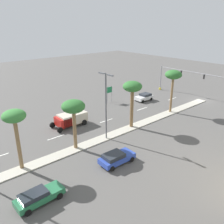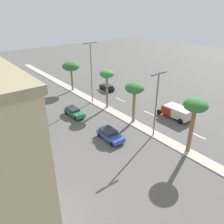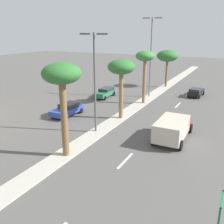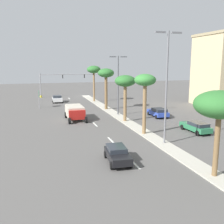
{
  "view_description": "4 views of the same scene",
  "coord_description": "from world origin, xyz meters",
  "px_view_note": "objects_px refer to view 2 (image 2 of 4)",
  "views": [
    {
      "loc": [
        -24.31,
        46.59,
        16.03
      ],
      "look_at": [
        2.91,
        23.12,
        2.25
      ],
      "focal_mm": 38.21,
      "sensor_mm": 36.0,
      "label": 1
    },
    {
      "loc": [
        -22.82,
        8.61,
        17.55
      ],
      "look_at": [
        -3.56,
        32.8,
        2.63
      ],
      "focal_mm": 35.45,
      "sensor_mm": 36.0,
      "label": 2
    },
    {
      "loc": [
        12.08,
        6.12,
        9.72
      ],
      "look_at": [
        0.34,
        29.35,
        1.52
      ],
      "focal_mm": 41.3,
      "sensor_mm": 36.0,
      "label": 3
    },
    {
      "loc": [
        12.7,
        67.29,
        8.51
      ],
      "look_at": [
        2.19,
        31.85,
        1.54
      ],
      "focal_mm": 41.74,
      "sensor_mm": 36.0,
      "label": 4
    }
  ],
  "objects_px": {
    "sedan_blue_center": "(110,134)",
    "sedan_black_outboard": "(107,87)",
    "sedan_green_front": "(74,112)",
    "palm_tree_right": "(135,89)",
    "palm_tree_mid": "(107,76)",
    "street_lamp_left": "(91,69)",
    "street_lamp_outboard": "(156,100)",
    "palm_tree_center": "(195,108)",
    "box_truck": "(176,111)",
    "palm_tree_trailing": "(71,67)"
  },
  "relations": [
    {
      "from": "sedan_blue_center",
      "to": "sedan_black_outboard",
      "type": "bearing_deg",
      "value": 53.81
    },
    {
      "from": "sedan_green_front",
      "to": "palm_tree_right",
      "type": "bearing_deg",
      "value": -51.76
    },
    {
      "from": "palm_tree_mid",
      "to": "palm_tree_right",
      "type": "bearing_deg",
      "value": -90.87
    },
    {
      "from": "palm_tree_mid",
      "to": "street_lamp_left",
      "type": "xyz_separation_m",
      "value": [
        -0.59,
        4.09,
        0.57
      ]
    },
    {
      "from": "palm_tree_mid",
      "to": "sedan_green_front",
      "type": "relative_size",
      "value": 1.55
    },
    {
      "from": "street_lamp_outboard",
      "to": "palm_tree_mid",
      "type": "bearing_deg",
      "value": 87.14
    },
    {
      "from": "palm_tree_center",
      "to": "sedan_green_front",
      "type": "relative_size",
      "value": 1.62
    },
    {
      "from": "sedan_blue_center",
      "to": "box_truck",
      "type": "xyz_separation_m",
      "value": [
        13.09,
        -1.61,
        0.43
      ]
    },
    {
      "from": "sedan_green_front",
      "to": "sedan_blue_center",
      "type": "bearing_deg",
      "value": -88.58
    },
    {
      "from": "palm_tree_trailing",
      "to": "sedan_green_front",
      "type": "distance_m",
      "value": 14.05
    },
    {
      "from": "palm_tree_center",
      "to": "sedan_green_front",
      "type": "distance_m",
      "value": 20.63
    },
    {
      "from": "palm_tree_center",
      "to": "palm_tree_mid",
      "type": "xyz_separation_m",
      "value": [
        0.11,
        17.81,
        -0.17
      ]
    },
    {
      "from": "palm_tree_mid",
      "to": "box_truck",
      "type": "xyz_separation_m",
      "value": [
        6.73,
        -10.6,
        -4.99
      ]
    },
    {
      "from": "palm_tree_mid",
      "to": "palm_tree_trailing",
      "type": "relative_size",
      "value": 1.1
    },
    {
      "from": "street_lamp_left",
      "to": "palm_tree_center",
      "type": "bearing_deg",
      "value": -88.74
    },
    {
      "from": "palm_tree_right",
      "to": "sedan_blue_center",
      "type": "distance_m",
      "value": 8.17
    },
    {
      "from": "sedan_blue_center",
      "to": "sedan_green_front",
      "type": "height_order",
      "value": "sedan_blue_center"
    },
    {
      "from": "sedan_black_outboard",
      "to": "box_truck",
      "type": "xyz_separation_m",
      "value": [
        0.92,
        -18.25,
        0.47
      ]
    },
    {
      "from": "palm_tree_center",
      "to": "sedan_black_outboard",
      "type": "bearing_deg",
      "value": 76.9
    },
    {
      "from": "palm_tree_right",
      "to": "palm_tree_mid",
      "type": "xyz_separation_m",
      "value": [
        0.11,
        7.28,
        0.43
      ]
    },
    {
      "from": "palm_tree_center",
      "to": "sedan_blue_center",
      "type": "bearing_deg",
      "value": 125.3
    },
    {
      "from": "sedan_blue_center",
      "to": "sedan_green_front",
      "type": "xyz_separation_m",
      "value": [
        -0.25,
        9.94,
        -0.03
      ]
    },
    {
      "from": "palm_tree_center",
      "to": "palm_tree_trailing",
      "type": "relative_size",
      "value": 1.15
    },
    {
      "from": "palm_tree_trailing",
      "to": "sedan_blue_center",
      "type": "relative_size",
      "value": 1.45
    },
    {
      "from": "palm_tree_mid",
      "to": "sedan_black_outboard",
      "type": "relative_size",
      "value": 1.8
    },
    {
      "from": "street_lamp_left",
      "to": "box_truck",
      "type": "bearing_deg",
      "value": -63.51
    },
    {
      "from": "palm_tree_right",
      "to": "street_lamp_outboard",
      "type": "distance_m",
      "value": 4.93
    },
    {
      "from": "palm_tree_mid",
      "to": "palm_tree_trailing",
      "type": "distance_m",
      "value": 12.62
    },
    {
      "from": "palm_tree_right",
      "to": "street_lamp_outboard",
      "type": "height_order",
      "value": "street_lamp_outboard"
    },
    {
      "from": "palm_tree_trailing",
      "to": "street_lamp_left",
      "type": "xyz_separation_m",
      "value": [
        -0.26,
        -8.5,
        1.26
      ]
    },
    {
      "from": "palm_tree_center",
      "to": "sedan_black_outboard",
      "type": "distance_m",
      "value": 26.74
    },
    {
      "from": "sedan_blue_center",
      "to": "box_truck",
      "type": "height_order",
      "value": "box_truck"
    },
    {
      "from": "palm_tree_mid",
      "to": "box_truck",
      "type": "relative_size",
      "value": 1.25
    },
    {
      "from": "street_lamp_left",
      "to": "sedan_black_outboard",
      "type": "bearing_deg",
      "value": 29.02
    },
    {
      "from": "palm_tree_right",
      "to": "palm_tree_mid",
      "type": "relative_size",
      "value": 0.94
    },
    {
      "from": "sedan_blue_center",
      "to": "sedan_black_outboard",
      "type": "xyz_separation_m",
      "value": [
        12.17,
        16.64,
        -0.04
      ]
    },
    {
      "from": "sedan_black_outboard",
      "to": "box_truck",
      "type": "distance_m",
      "value": 18.28
    },
    {
      "from": "palm_tree_center",
      "to": "box_truck",
      "type": "height_order",
      "value": "palm_tree_center"
    },
    {
      "from": "palm_tree_right",
      "to": "palm_tree_trailing",
      "type": "distance_m",
      "value": 19.88
    },
    {
      "from": "palm_tree_mid",
      "to": "street_lamp_left",
      "type": "distance_m",
      "value": 4.17
    },
    {
      "from": "sedan_blue_center",
      "to": "palm_tree_center",
      "type": "bearing_deg",
      "value": -54.7
    },
    {
      "from": "palm_tree_right",
      "to": "palm_tree_center",
      "type": "bearing_deg",
      "value": -89.98
    },
    {
      "from": "street_lamp_outboard",
      "to": "sedan_blue_center",
      "type": "height_order",
      "value": "street_lamp_outboard"
    },
    {
      "from": "palm_tree_center",
      "to": "palm_tree_mid",
      "type": "bearing_deg",
      "value": 89.65
    },
    {
      "from": "palm_tree_trailing",
      "to": "street_lamp_left",
      "type": "bearing_deg",
      "value": -91.72
    },
    {
      "from": "sedan_blue_center",
      "to": "sedan_black_outboard",
      "type": "distance_m",
      "value": 20.62
    },
    {
      "from": "box_truck",
      "to": "palm_tree_right",
      "type": "bearing_deg",
      "value": 154.12
    },
    {
      "from": "palm_tree_right",
      "to": "street_lamp_outboard",
      "type": "relative_size",
      "value": 0.7
    },
    {
      "from": "palm_tree_right",
      "to": "palm_tree_trailing",
      "type": "relative_size",
      "value": 1.03
    },
    {
      "from": "palm_tree_mid",
      "to": "sedan_blue_center",
      "type": "distance_m",
      "value": 12.27
    }
  ]
}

